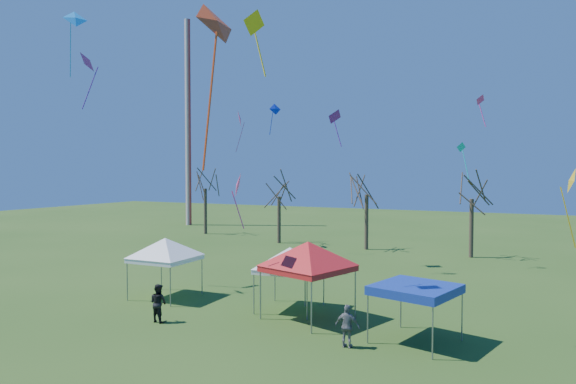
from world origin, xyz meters
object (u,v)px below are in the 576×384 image
tree_3 (472,178)px  person_grey (347,326)px  tree_0 (205,172)px  tent_white_west (165,242)px  tent_white_mid (290,252)px  tree_1 (279,180)px  tent_blue (416,290)px  tree_2 (367,175)px  radio_mast (188,123)px  person_dark (158,303)px  tent_red (308,247)px

tree_3 → person_grey: bearing=-94.4°
tree_0 → tent_white_west: bearing=-59.2°
tent_white_mid → tree_1: bearing=118.3°
tree_1 → tent_blue: tree_1 is taller
tent_blue → person_grey: size_ratio=2.12×
tree_2 → tent_white_mid: bearing=-83.1°
radio_mast → tree_2: bearing=-20.6°
tree_1 → person_dark: (6.47, -24.35, -4.96)m
tree_1 → tree_2: tree_2 is taller
tree_2 → tent_red: (3.76, -20.78, -3.06)m
tent_red → tree_2: bearing=100.3°
tree_1 → tree_0: bearing=164.8°
radio_mast → tree_3: 36.04m
radio_mast → tree_1: size_ratio=3.31×
tree_0 → tree_1: bearing=-15.2°
radio_mast → person_grey: size_ratio=15.49×
tree_0 → person_grey: (25.08, -26.58, -5.68)m
radio_mast → tent_white_mid: size_ratio=6.42×
tent_white_west → tent_white_mid: size_ratio=1.05×
radio_mast → tree_2: size_ratio=3.06×
radio_mast → tent_blue: size_ratio=7.29×
tent_white_west → person_grey: size_ratio=2.53×
tree_2 → tent_blue: (8.74, -21.85, -4.25)m
tree_1 → tent_red: bearing=-60.0°
tree_1 → tree_2: size_ratio=0.92×
tree_1 → tree_2: bearing=-1.8°
tree_1 → person_grey: tree_1 is taller
person_grey → radio_mast: bearing=-46.8°
tree_0 → tree_2: bearing=-9.2°
tree_3 → tent_red: tree_3 is taller
tent_blue → person_grey: bearing=-141.2°
tent_white_west → tree_3: bearing=57.5°
tree_3 → radio_mast: bearing=163.7°
tree_1 → tree_3: 16.81m
radio_mast → tent_white_west: bearing=-54.9°
tent_white_mid → tree_0: bearing=132.5°
tree_0 → person_grey: bearing=-46.7°
radio_mast → tent_blue: 47.77m
tree_3 → tent_white_west: bearing=-122.5°
tree_3 → tent_red: 21.16m
tent_white_west → tent_blue: (13.21, -1.34, -0.87)m
tree_3 → tent_blue: bearing=-89.1°
tent_red → tree_1: bearing=120.0°
tree_2 → tent_red: size_ratio=1.89×
tree_0 → tent_white_mid: 31.13m
tent_red → tent_white_mid: bearing=144.4°
tent_white_mid → tent_blue: tent_white_mid is taller
tree_3 → person_dark: 26.42m
tent_blue → person_grey: 3.01m
radio_mast → tree_2: 28.08m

